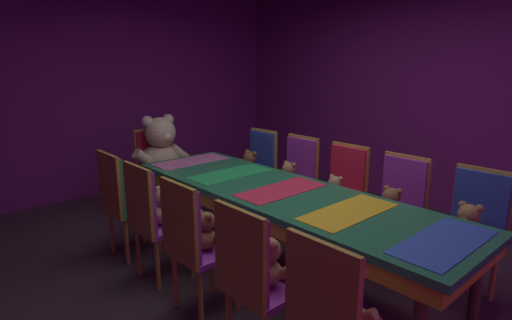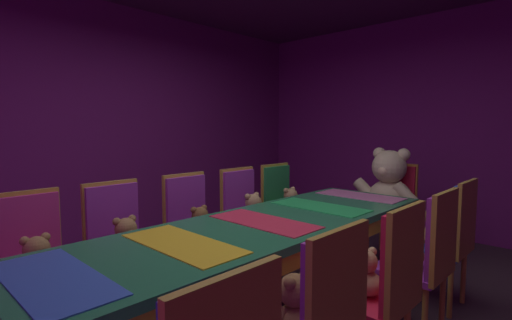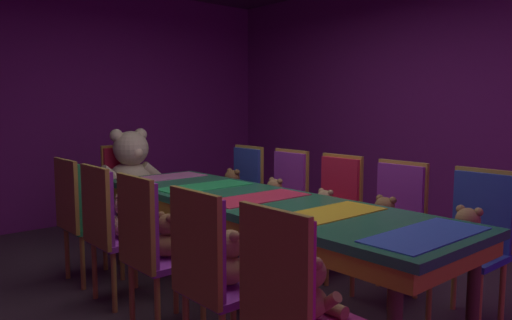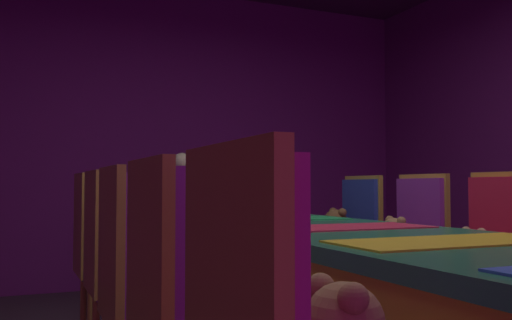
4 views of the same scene
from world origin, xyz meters
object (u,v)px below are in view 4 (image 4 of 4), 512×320
Objects in this scene: chair_right_4 at (354,234)px; banquet_table at (340,248)px; teddy_left_3 at (141,255)px; teddy_left_2 at (171,277)px; teddy_right_2 at (471,259)px; throne_chair at (193,228)px; chair_left_4 at (95,244)px; chair_right_3 at (413,241)px; chair_right_2 at (494,252)px; chair_left_1 at (178,310)px; teddy_left_1 at (231,309)px; teddy_right_4 at (335,235)px; chair_left_3 at (110,256)px; teddy_left_4 at (121,245)px; teddy_right_3 at (393,245)px; chair_left_2 at (132,275)px; king_teddy_bear at (201,208)px.

banquet_table is at bearing 54.73° from chair_right_4.
teddy_left_3 is at bearing 138.29° from banquet_table.
teddy_left_2 is at bearing 36.91° from chair_right_4.
teddy_right_2 is 0.28× the size of throne_chair.
chair_left_4 and chair_right_3 have the same top height.
chair_left_4 is 2.06m from chair_right_2.
chair_left_1 is 2.83m from throne_chair.
teddy_right_4 reaches higher than teddy_left_1.
throne_chair reaches higher than teddy_right_4.
chair_left_3 is at bearing 143.58° from banquet_table.
teddy_right_3 is (1.42, -0.56, -0.00)m from teddy_left_4.
chair_right_4 is at bearing 34.52° from chair_left_2.
chair_left_4 is at bearing 89.21° from chair_left_1.
teddy_left_2 is 0.40× the size of king_teddy_bear.
teddy_left_4 is at bearing 89.22° from teddy_left_1.
king_teddy_bear is at bearing -60.87° from teddy_right_3.
chair_right_4 is at bearing 46.56° from chair_left_1.
chair_left_1 is at bearing 37.57° from teddy_right_3.
throne_chair is at bearing -67.19° from chair_right_2.
teddy_left_1 is 1.89m from teddy_right_3.
chair_left_2 is at bearing -0.09° from chair_right_2.
teddy_left_1 is at bearing 51.84° from teddy_right_4.
chair_right_3 is (1.56, -0.56, 0.01)m from teddy_left_4.
banquet_table is 1.37m from teddy_left_4.
teddy_left_3 is at bearing 88.53° from teddy_left_2.
chair_right_4 is (0.12, 0.58, 0.02)m from teddy_right_3.
chair_left_2 is 1.16m from teddy_left_4.
chair_left_1 is 3.00× the size of teddy_left_3.
chair_left_3 is at bearing 18.56° from chair_right_4.
chair_left_1 is 2.48m from chair_right_4.
chair_left_1 is at bearing -90.96° from chair_left_3.
banquet_table is 9.34× the size of teddy_right_4.
banquet_table is 0.73m from teddy_right_2.
teddy_left_1 is at bearing -86.14° from chair_left_4.
throne_chair is at bearing 70.86° from teddy_left_2.
chair_right_4 is at bearing 49.08° from teddy_left_1.
chair_left_2 is (-0.86, 0.02, -0.06)m from banquet_table.
chair_left_2 is 2.23m from throne_chair.
teddy_right_4 is (1.41, 1.17, 0.01)m from teddy_left_2.
chair_right_3 is 1.00× the size of throne_chair.
chair_left_2 is at bearing -91.27° from chair_left_3.
chair_left_2 reaches higher than teddy_left_3.
throne_chair is (0.70, 1.46, 0.01)m from teddy_left_3.
teddy_left_3 is 1.51m from teddy_right_4.
chair_right_3 is at bearing -89.95° from chair_right_2.
king_teddy_bear reaches higher than chair_right_3.
teddy_right_2 is (1.45, 0.63, -0.02)m from teddy_left_1.
teddy_right_3 is at bearing 29.13° from king_teddy_bear.
king_teddy_bear is at bearing 65.55° from chair_left_2.
teddy_right_2 is at bearing -0.10° from chair_left_2.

